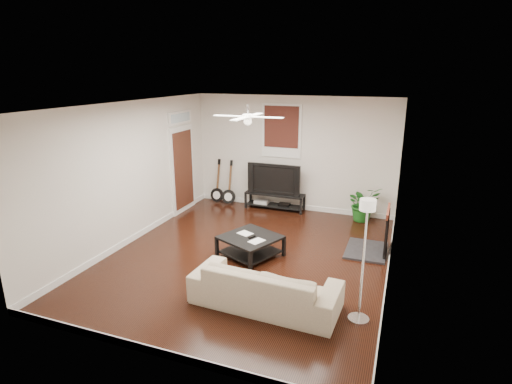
# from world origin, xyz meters

# --- Properties ---
(room) EXTENTS (5.01, 6.01, 2.81)m
(room) POSITION_xyz_m (0.00, 0.00, 1.40)
(room) COLOR black
(room) RESTS_ON ground
(brick_accent) EXTENTS (0.02, 2.20, 2.80)m
(brick_accent) POSITION_xyz_m (2.49, 1.00, 1.40)
(brick_accent) COLOR #B5563A
(brick_accent) RESTS_ON floor
(fireplace) EXTENTS (0.80, 1.10, 0.92)m
(fireplace) POSITION_xyz_m (2.20, 1.00, 0.46)
(fireplace) COLOR black
(fireplace) RESTS_ON floor
(window_back) EXTENTS (1.00, 0.06, 1.30)m
(window_back) POSITION_xyz_m (-0.30, 2.97, 1.95)
(window_back) COLOR #3E1211
(window_back) RESTS_ON wall_back
(door_left) EXTENTS (0.08, 1.00, 2.50)m
(door_left) POSITION_xyz_m (-2.46, 1.90, 1.25)
(door_left) COLOR white
(door_left) RESTS_ON wall_left
(tv_stand) EXTENTS (1.49, 0.40, 0.42)m
(tv_stand) POSITION_xyz_m (-0.39, 2.78, 0.21)
(tv_stand) COLOR black
(tv_stand) RESTS_ON floor
(tv) EXTENTS (1.33, 0.17, 0.77)m
(tv) POSITION_xyz_m (-0.39, 2.80, 0.80)
(tv) COLOR black
(tv) RESTS_ON tv_stand
(coffee_table) EXTENTS (1.25, 1.25, 0.40)m
(coffee_table) POSITION_xyz_m (0.03, 0.02, 0.20)
(coffee_table) COLOR black
(coffee_table) RESTS_ON floor
(sofa) EXTENTS (2.22, 0.95, 0.64)m
(sofa) POSITION_xyz_m (0.84, -1.46, 0.32)
(sofa) COLOR #B9A88B
(sofa) RESTS_ON floor
(floor_lamp) EXTENTS (0.31, 0.31, 1.78)m
(floor_lamp) POSITION_xyz_m (2.19, -1.36, 0.89)
(floor_lamp) COLOR silver
(floor_lamp) RESTS_ON floor
(potted_plant) EXTENTS (0.98, 0.96, 0.83)m
(potted_plant) POSITION_xyz_m (1.78, 2.72, 0.41)
(potted_plant) COLOR #1B5F1C
(potted_plant) RESTS_ON floor
(guitar_left) EXTENTS (0.37, 0.27, 1.17)m
(guitar_left) POSITION_xyz_m (-1.98, 2.75, 0.58)
(guitar_left) COLOR black
(guitar_left) RESTS_ON floor
(guitar_right) EXTENTS (0.37, 0.27, 1.17)m
(guitar_right) POSITION_xyz_m (-1.63, 2.72, 0.58)
(guitar_right) COLOR black
(guitar_right) RESTS_ON floor
(ceiling_fan) EXTENTS (1.24, 1.24, 0.32)m
(ceiling_fan) POSITION_xyz_m (0.00, 0.00, 2.60)
(ceiling_fan) COLOR white
(ceiling_fan) RESTS_ON ceiling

